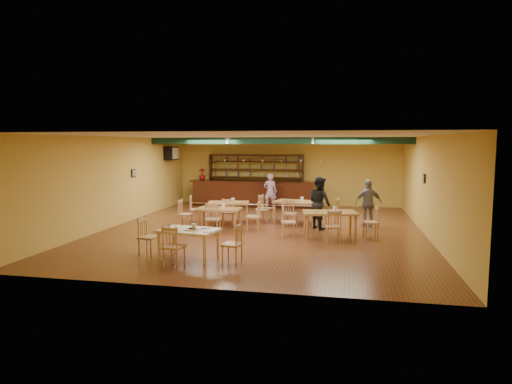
% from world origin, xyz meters
% --- Properties ---
extents(floor, '(12.00, 12.00, 0.00)m').
position_xyz_m(floor, '(0.00, 0.00, 0.00)').
color(floor, '#5C2F1A').
rests_on(floor, ground).
extents(ceiling_beam, '(10.00, 0.30, 0.25)m').
position_xyz_m(ceiling_beam, '(0.00, 2.80, 2.87)').
color(ceiling_beam, '#10311F').
rests_on(ceiling_beam, ceiling).
extents(track_rail_left, '(0.05, 2.50, 0.05)m').
position_xyz_m(track_rail_left, '(-1.80, 3.40, 2.94)').
color(track_rail_left, white).
rests_on(track_rail_left, ceiling).
extents(track_rail_right, '(0.05, 2.50, 0.05)m').
position_xyz_m(track_rail_right, '(1.40, 3.40, 2.94)').
color(track_rail_right, white).
rests_on(track_rail_right, ceiling).
extents(ac_unit, '(0.34, 0.70, 0.48)m').
position_xyz_m(ac_unit, '(-4.80, 4.20, 2.35)').
color(ac_unit, white).
rests_on(ac_unit, wall_left).
extents(picture_left, '(0.04, 0.34, 0.28)m').
position_xyz_m(picture_left, '(-4.97, 1.00, 1.70)').
color(picture_left, black).
rests_on(picture_left, wall_left).
extents(picture_right, '(0.04, 0.34, 0.28)m').
position_xyz_m(picture_right, '(4.97, 0.50, 1.70)').
color(picture_right, black).
rests_on(picture_right, wall_right).
extents(bar_counter, '(5.60, 0.85, 1.13)m').
position_xyz_m(bar_counter, '(-1.40, 5.15, 0.56)').
color(bar_counter, '#33140A').
rests_on(bar_counter, ground).
extents(back_bar_hutch, '(4.33, 0.40, 2.28)m').
position_xyz_m(back_bar_hutch, '(-1.40, 5.78, 1.14)').
color(back_bar_hutch, '#33140A').
rests_on(back_bar_hutch, ground).
extents(poinsettia, '(0.37, 0.37, 0.51)m').
position_xyz_m(poinsettia, '(-3.75, 5.15, 1.39)').
color(poinsettia, maroon).
rests_on(poinsettia, bar_counter).
extents(dining_table_a, '(1.59, 1.16, 0.72)m').
position_xyz_m(dining_table_a, '(-1.42, 1.07, 0.36)').
color(dining_table_a, olive).
rests_on(dining_table_a, ground).
extents(dining_table_b, '(1.74, 1.27, 0.78)m').
position_xyz_m(dining_table_b, '(0.98, 1.33, 0.39)').
color(dining_table_b, olive).
rests_on(dining_table_b, ground).
extents(dining_table_c, '(1.40, 0.85, 0.70)m').
position_xyz_m(dining_table_c, '(-1.40, -0.25, 0.35)').
color(dining_table_c, olive).
rests_on(dining_table_c, ground).
extents(dining_table_d, '(1.68, 1.18, 0.77)m').
position_xyz_m(dining_table_d, '(2.16, -0.79, 0.39)').
color(dining_table_d, olive).
rests_on(dining_table_d, ground).
extents(near_table, '(1.48, 1.08, 0.73)m').
position_xyz_m(near_table, '(-1.06, -3.99, 0.37)').
color(near_table, beige).
rests_on(near_table, ground).
extents(pizza_tray, '(0.52, 0.52, 0.01)m').
position_xyz_m(pizza_tray, '(-0.97, -3.99, 0.74)').
color(pizza_tray, silver).
rests_on(pizza_tray, near_table).
extents(parmesan_shaker, '(0.08, 0.08, 0.11)m').
position_xyz_m(parmesan_shaker, '(-1.50, -4.14, 0.79)').
color(parmesan_shaker, '#EAE5C6').
rests_on(parmesan_shaker, near_table).
extents(napkin_stack, '(0.23, 0.19, 0.03)m').
position_xyz_m(napkin_stack, '(-0.72, -3.80, 0.75)').
color(napkin_stack, white).
rests_on(napkin_stack, near_table).
extents(pizza_server, '(0.28, 0.30, 0.00)m').
position_xyz_m(pizza_server, '(-0.82, -3.94, 0.75)').
color(pizza_server, silver).
rests_on(pizza_server, pizza_tray).
extents(side_plate, '(0.25, 0.25, 0.01)m').
position_xyz_m(side_plate, '(-0.53, -4.19, 0.74)').
color(side_plate, white).
rests_on(side_plate, near_table).
extents(patron_bar, '(0.56, 0.37, 1.52)m').
position_xyz_m(patron_bar, '(-0.49, 4.33, 0.76)').
color(patron_bar, '#A152B1').
rests_on(patron_bar, ground).
extents(patron_right_a, '(1.02, 1.05, 1.70)m').
position_xyz_m(patron_right_a, '(1.78, 0.53, 0.85)').
color(patron_right_a, black).
rests_on(patron_right_a, ground).
extents(patron_right_b, '(1.00, 0.63, 1.58)m').
position_xyz_m(patron_right_b, '(3.36, 1.21, 0.79)').
color(patron_right_b, slate).
rests_on(patron_right_b, ground).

